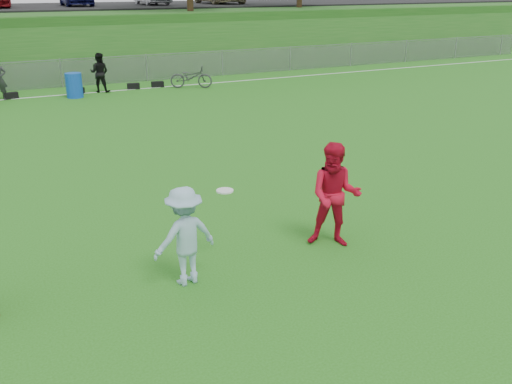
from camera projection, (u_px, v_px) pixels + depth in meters
ground at (250, 276)px, 9.42m from camera, size 120.00×120.00×0.00m
sideline_far at (70, 94)px, 24.57m from camera, size 60.00×0.10×0.01m
fence at (61, 73)px, 26.03m from camera, size 58.00×0.06×1.30m
berm at (32, 35)px, 35.00m from camera, size 120.00×18.00×3.00m
parking_lot at (25, 7)px, 36.14m from camera, size 120.00×12.00×0.10m
gear_bags at (97, 89)px, 25.11m from camera, size 6.88×0.54×0.26m
player_red_center at (335, 195)px, 10.23m from camera, size 1.19×1.14×1.94m
player_blue at (185, 236)px, 8.97m from camera, size 1.13×0.75×1.63m
frisbee at (225, 191)px, 9.57m from camera, size 0.29×0.29×0.03m
recycling_bin at (74, 85)px, 23.76m from camera, size 0.73×0.73×1.02m
bicycle at (191, 77)px, 25.91m from camera, size 1.99×1.44×1.00m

